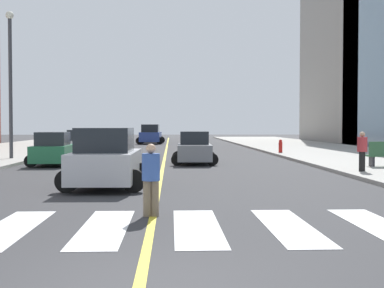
{
  "coord_description": "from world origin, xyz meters",
  "views": [
    {
      "loc": [
        0.39,
        -6.41,
        1.99
      ],
      "look_at": [
        1.73,
        27.69,
        0.81
      ],
      "focal_mm": 50.29,
      "sensor_mm": 36.0,
      "label": 1
    }
  ],
  "objects": [
    {
      "name": "crosswalk_paint",
      "position": [
        0.0,
        4.0,
        0.01
      ],
      "size": [
        13.5,
        4.0,
        0.01
      ],
      "color": "silver",
      "rests_on": "ground"
    },
    {
      "name": "lane_divider_paint",
      "position": [
        0.0,
        40.0,
        0.01
      ],
      "size": [
        0.16,
        80.0,
        0.01
      ],
      "primitive_type": "cube",
      "color": "yellow",
      "rests_on": "ground"
    },
    {
      "name": "car_silver_nearest",
      "position": [
        -1.68,
        10.76,
        0.89
      ],
      "size": [
        2.72,
        4.31,
        1.91
      ],
      "rotation": [
        0.0,
        0.0,
        -0.02
      ],
      "color": "#B7B7BC",
      "rests_on": "ground"
    },
    {
      "name": "car_green_second",
      "position": [
        -5.41,
        20.34,
        0.78
      ],
      "size": [
        2.38,
        3.76,
        1.66
      ],
      "rotation": [
        0.0,
        0.0,
        0.02
      ],
      "color": "#236B42",
      "rests_on": "ground"
    },
    {
      "name": "car_yellow_third",
      "position": [
        -4.91,
        33.19,
        0.81
      ],
      "size": [
        2.52,
        3.93,
        1.72
      ],
      "rotation": [
        0.0,
        0.0,
        0.05
      ],
      "color": "gold",
      "rests_on": "ground"
    },
    {
      "name": "car_white_fourth",
      "position": [
        -5.35,
        28.31,
        0.8
      ],
      "size": [
        2.4,
        3.83,
        1.7
      ],
      "rotation": [
        0.0,
        0.0,
        -0.01
      ],
      "color": "silver",
      "rests_on": "ground"
    },
    {
      "name": "car_black_fifth",
      "position": [
        -1.96,
        58.18,
        0.97
      ],
      "size": [
        3.0,
        4.7,
        2.06
      ],
      "rotation": [
        0.0,
        0.0,
        0.04
      ],
      "color": "black",
      "rests_on": "ground"
    },
    {
      "name": "car_gray_sixth",
      "position": [
        1.59,
        21.25,
        0.78
      ],
      "size": [
        2.4,
        3.79,
        1.68
      ],
      "rotation": [
        0.0,
        0.0,
        3.12
      ],
      "color": "slate",
      "rests_on": "ground"
    },
    {
      "name": "car_blue_seventh",
      "position": [
        -1.81,
        51.44,
        0.98
      ],
      "size": [
        3.03,
        4.75,
        2.09
      ],
      "rotation": [
        0.0,
        0.0,
        -0.04
      ],
      "color": "#2D479E",
      "rests_on": "ground"
    },
    {
      "name": "pedestrian_crossing",
      "position": [
        -0.04,
        5.28,
        0.88
      ],
      "size": [
        0.39,
        0.39,
        1.59
      ],
      "rotation": [
        0.0,
        0.0,
        0.09
      ],
      "color": "brown",
      "rests_on": "ground"
    },
    {
      "name": "pedestrian_waiting_east",
      "position": [
        8.04,
        14.76,
        1.03
      ],
      "size": [
        0.39,
        0.39,
        1.59
      ],
      "rotation": [
        0.0,
        0.0,
        0.82
      ],
      "color": "black",
      "rests_on": "sidewalk_kerb_east"
    },
    {
      "name": "fire_hydrant",
      "position": [
        7.82,
        29.73,
        0.58
      ],
      "size": [
        0.26,
        0.26,
        0.89
      ],
      "color": "red",
      "rests_on": "sidewalk_kerb_east"
    },
    {
      "name": "street_lamp",
      "position": [
        -8.57,
        24.04,
        4.93
      ],
      "size": [
        0.44,
        0.44,
        8.19
      ],
      "color": "#38383D",
      "rests_on": "sidewalk_kerb_west"
    }
  ]
}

